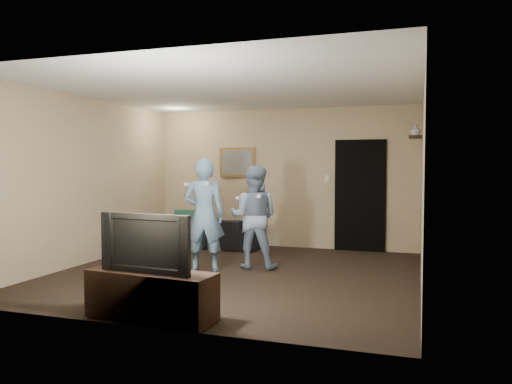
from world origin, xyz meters
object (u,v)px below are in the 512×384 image
(sofa, at_px, (212,232))
(wii_player_right, at_px, (254,217))
(television, at_px, (151,242))
(wii_player_left, at_px, (204,215))
(tv_console, at_px, (151,295))

(sofa, height_order, wii_player_right, wii_player_right)
(television, relative_size, wii_player_right, 0.66)
(sofa, distance_m, television, 4.50)
(wii_player_left, xyz_separation_m, wii_player_right, (0.61, 0.45, -0.05))
(sofa, xyz_separation_m, wii_player_left, (0.75, -2.03, 0.55))
(television, bearing_deg, tv_console, 0.00)
(tv_console, relative_size, wii_player_left, 0.80)
(sofa, bearing_deg, wii_player_left, 114.71)
(wii_player_right, bearing_deg, tv_console, -93.45)
(sofa, distance_m, wii_player_left, 2.23)
(tv_console, xyz_separation_m, television, (0.00, 0.00, 0.53))
(sofa, xyz_separation_m, television, (1.19, -4.31, 0.50))
(tv_console, bearing_deg, sofa, 110.89)
(sofa, relative_size, wii_player_right, 1.23)
(television, height_order, wii_player_right, wii_player_right)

